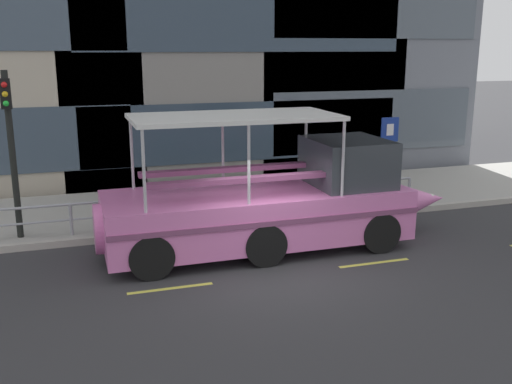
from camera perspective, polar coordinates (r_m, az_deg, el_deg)
name	(u,v)px	position (r m, az deg, el deg)	size (l,w,h in m)	color
ground_plane	(272,269)	(13.42, 1.61, -7.54)	(120.00, 120.00, 0.00)	#333335
sidewalk	(213,204)	(18.50, -4.19, -1.18)	(32.00, 4.80, 0.18)	#A8A59E
curb_edge	(235,227)	(16.18, -2.07, -3.39)	(32.00, 0.18, 0.18)	#B2ADA3
lane_centreline	(278,275)	(13.10, 2.16, -8.09)	(25.80, 0.12, 0.01)	#DBD64C
curb_guardrail	(221,201)	(16.24, -3.44, -0.89)	(12.08, 0.09, 0.85)	#9EA0A8
traffic_light_pole	(11,139)	(15.59, -22.82, 4.78)	(0.24, 0.46, 4.20)	black
parking_sign	(389,144)	(18.80, 12.81, 4.58)	(0.60, 0.12, 2.62)	#4C4F54
duck_tour_boat	(278,204)	(14.56, 2.18, -1.14)	(9.29, 2.63, 3.37)	pink
pedestrian_near_bow	(312,167)	(18.40, 5.50, 2.41)	(0.41, 0.36, 1.77)	#1E2338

